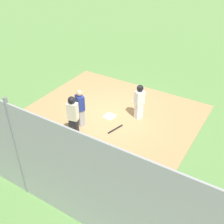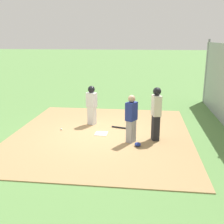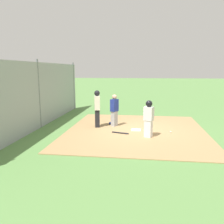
# 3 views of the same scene
# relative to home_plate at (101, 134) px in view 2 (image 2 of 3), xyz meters

# --- Properties ---
(ground_plane) EXTENTS (140.00, 140.00, 0.00)m
(ground_plane) POSITION_rel_home_plate_xyz_m (0.00, 0.00, -0.04)
(ground_plane) COLOR #5B8947
(dirt_infield) EXTENTS (7.20, 6.40, 0.03)m
(dirt_infield) POSITION_rel_home_plate_xyz_m (0.00, 0.00, -0.03)
(dirt_infield) COLOR #A88456
(dirt_infield) RESTS_ON ground_plane
(home_plate) EXTENTS (0.45, 0.45, 0.02)m
(home_plate) POSITION_rel_home_plate_xyz_m (0.00, 0.00, 0.00)
(home_plate) COLOR white
(home_plate) RESTS_ON dirt_infield
(catcher) EXTENTS (0.46, 0.41, 1.61)m
(catcher) POSITION_rel_home_plate_xyz_m (-0.66, -1.12, 0.82)
(catcher) COLOR #9E9EA3
(catcher) RESTS_ON dirt_infield
(umpire) EXTENTS (0.43, 0.34, 1.82)m
(umpire) POSITION_rel_home_plate_xyz_m (-0.36, -1.93, 0.96)
(umpire) COLOR black
(umpire) RESTS_ON dirt_infield
(runner) EXTENTS (0.40, 0.46, 1.57)m
(runner) POSITION_rel_home_plate_xyz_m (1.10, 0.55, 0.87)
(runner) COLOR silver
(runner) RESTS_ON dirt_infield
(baseball_bat) EXTENTS (0.26, 0.77, 0.06)m
(baseball_bat) POSITION_rel_home_plate_xyz_m (0.70, -0.67, 0.02)
(baseball_bat) COLOR black
(baseball_bat) RESTS_ON dirt_infield
(catcher_mask) EXTENTS (0.24, 0.20, 0.12)m
(catcher_mask) POSITION_rel_home_plate_xyz_m (-1.01, -1.36, 0.05)
(catcher_mask) COLOR navy
(catcher_mask) RESTS_ON dirt_infield
(baseball) EXTENTS (0.07, 0.07, 0.07)m
(baseball) POSITION_rel_home_plate_xyz_m (0.24, 1.57, 0.03)
(baseball) COLOR white
(baseball) RESTS_ON dirt_infield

